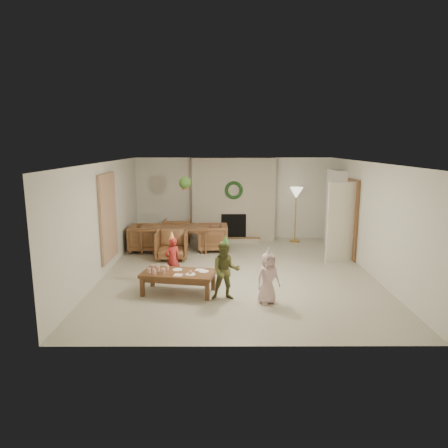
{
  "coord_description": "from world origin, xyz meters",
  "views": [
    {
      "loc": [
        -0.32,
        -8.92,
        2.88
      ],
      "look_at": [
        -0.3,
        0.4,
        1.05
      ],
      "focal_mm": 32.42,
      "sensor_mm": 36.0,
      "label": 1
    }
  ],
  "objects_px": {
    "dining_table": "(175,239)",
    "child_pink": "(268,278)",
    "dining_chair_near": "(172,245)",
    "dining_chair_far": "(177,231)",
    "dining_chair_left": "(144,238)",
    "dining_chair_right": "(213,237)",
    "child_red": "(172,260)",
    "child_plaid": "(226,271)",
    "coffee_table_top": "(178,274)"
  },
  "relations": [
    {
      "from": "dining_chair_far",
      "to": "coffee_table_top",
      "type": "height_order",
      "value": "dining_chair_far"
    },
    {
      "from": "dining_chair_left",
      "to": "child_plaid",
      "type": "xyz_separation_m",
      "value": [
        2.21,
        -3.56,
        0.19
      ]
    },
    {
      "from": "dining_chair_right",
      "to": "child_red",
      "type": "relative_size",
      "value": 0.82
    },
    {
      "from": "dining_chair_left",
      "to": "dining_table",
      "type": "bearing_deg",
      "value": -90.0
    },
    {
      "from": "dining_chair_far",
      "to": "child_plaid",
      "type": "xyz_separation_m",
      "value": [
        1.4,
        -4.41,
        0.19
      ]
    },
    {
      "from": "child_pink",
      "to": "dining_chair_near",
      "type": "bearing_deg",
      "value": 100.56
    },
    {
      "from": "child_red",
      "to": "child_plaid",
      "type": "xyz_separation_m",
      "value": [
        1.11,
        -0.95,
        0.07
      ]
    },
    {
      "from": "dining_chair_near",
      "to": "dining_chair_far",
      "type": "bearing_deg",
      "value": 90.0
    },
    {
      "from": "dining_table",
      "to": "coffee_table_top",
      "type": "xyz_separation_m",
      "value": [
        0.45,
        -3.25,
        0.07
      ]
    },
    {
      "from": "dining_table",
      "to": "dining_chair_near",
      "type": "height_order",
      "value": "dining_chair_near"
    },
    {
      "from": "dining_table",
      "to": "dining_chair_near",
      "type": "relative_size",
      "value": 2.34
    },
    {
      "from": "dining_table",
      "to": "dining_chair_right",
      "type": "xyz_separation_m",
      "value": [
        1.04,
        0.03,
        0.03
      ]
    },
    {
      "from": "dining_chair_left",
      "to": "child_pink",
      "type": "xyz_separation_m",
      "value": [
        2.99,
        -3.74,
        0.11
      ]
    },
    {
      "from": "coffee_table_top",
      "to": "child_red",
      "type": "distance_m",
      "value": 0.66
    },
    {
      "from": "dining_chair_left",
      "to": "coffee_table_top",
      "type": "relative_size",
      "value": 0.57
    },
    {
      "from": "dining_chair_near",
      "to": "dining_chair_far",
      "type": "relative_size",
      "value": 1.0
    },
    {
      "from": "dining_chair_right",
      "to": "child_plaid",
      "type": "bearing_deg",
      "value": 3.68
    },
    {
      "from": "coffee_table_top",
      "to": "child_red",
      "type": "bearing_deg",
      "value": 117.03
    },
    {
      "from": "child_plaid",
      "to": "dining_chair_far",
      "type": "bearing_deg",
      "value": 104.46
    },
    {
      "from": "dining_chair_right",
      "to": "child_plaid",
      "type": "height_order",
      "value": "child_plaid"
    },
    {
      "from": "child_pink",
      "to": "dining_chair_left",
      "type": "bearing_deg",
      "value": 103.14
    },
    {
      "from": "child_pink",
      "to": "coffee_table_top",
      "type": "bearing_deg",
      "value": 137.9
    },
    {
      "from": "dining_chair_far",
      "to": "child_plaid",
      "type": "relative_size",
      "value": 0.72
    },
    {
      "from": "dining_chair_near",
      "to": "dining_chair_far",
      "type": "distance_m",
      "value": 1.67
    },
    {
      "from": "child_red",
      "to": "dining_chair_far",
      "type": "bearing_deg",
      "value": -119.86
    },
    {
      "from": "dining_table",
      "to": "coffee_table_top",
      "type": "distance_m",
      "value": 3.28
    },
    {
      "from": "dining_chair_far",
      "to": "coffee_table_top",
      "type": "relative_size",
      "value": 0.57
    },
    {
      "from": "dining_chair_right",
      "to": "coffee_table_top",
      "type": "xyz_separation_m",
      "value": [
        -0.59,
        -3.28,
        0.03
      ]
    },
    {
      "from": "dining_chair_near",
      "to": "dining_chair_far",
      "type": "xyz_separation_m",
      "value": [
        -0.05,
        1.67,
        0.0
      ]
    },
    {
      "from": "coffee_table_top",
      "to": "dining_chair_right",
      "type": "bearing_deg",
      "value": 89.77
    },
    {
      "from": "coffee_table_top",
      "to": "child_plaid",
      "type": "xyz_separation_m",
      "value": [
        0.92,
        -0.33,
        0.16
      ]
    },
    {
      "from": "dining_table",
      "to": "coffee_table_top",
      "type": "relative_size",
      "value": 1.34
    },
    {
      "from": "dining_table",
      "to": "dining_chair_far",
      "type": "xyz_separation_m",
      "value": [
        -0.02,
        0.83,
        0.03
      ]
    },
    {
      "from": "dining_table",
      "to": "dining_chair_right",
      "type": "height_order",
      "value": "dining_chair_right"
    },
    {
      "from": "dining_chair_left",
      "to": "dining_chair_right",
      "type": "height_order",
      "value": "same"
    },
    {
      "from": "dining_chair_near",
      "to": "child_red",
      "type": "bearing_deg",
      "value": -84.09
    },
    {
      "from": "dining_table",
      "to": "child_pink",
      "type": "distance_m",
      "value": 4.33
    },
    {
      "from": "dining_chair_near",
      "to": "dining_chair_left",
      "type": "xyz_separation_m",
      "value": [
        -0.86,
        0.81,
        0.0
      ]
    },
    {
      "from": "child_red",
      "to": "child_pink",
      "type": "height_order",
      "value": "child_red"
    },
    {
      "from": "child_pink",
      "to": "dining_chair_far",
      "type": "bearing_deg",
      "value": 89.86
    },
    {
      "from": "child_plaid",
      "to": "dining_chair_right",
      "type": "bearing_deg",
      "value": 92.16
    },
    {
      "from": "dining_table",
      "to": "child_pink",
      "type": "height_order",
      "value": "child_pink"
    },
    {
      "from": "dining_table",
      "to": "child_red",
      "type": "distance_m",
      "value": 2.65
    },
    {
      "from": "dining_table",
      "to": "dining_chair_left",
      "type": "xyz_separation_m",
      "value": [
        -0.83,
        -0.02,
        0.03
      ]
    },
    {
      "from": "dining_table",
      "to": "dining_chair_right",
      "type": "bearing_deg",
      "value": -0.0
    },
    {
      "from": "dining_chair_near",
      "to": "child_plaid",
      "type": "distance_m",
      "value": 3.07
    },
    {
      "from": "dining_chair_near",
      "to": "coffee_table_top",
      "type": "distance_m",
      "value": 2.46
    },
    {
      "from": "dining_chair_far",
      "to": "child_red",
      "type": "xyz_separation_m",
      "value": [
        0.28,
        -3.46,
        0.12
      ]
    },
    {
      "from": "dining_chair_near",
      "to": "child_pink",
      "type": "height_order",
      "value": "child_pink"
    },
    {
      "from": "dining_table",
      "to": "coffee_table_top",
      "type": "height_order",
      "value": "dining_table"
    }
  ]
}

